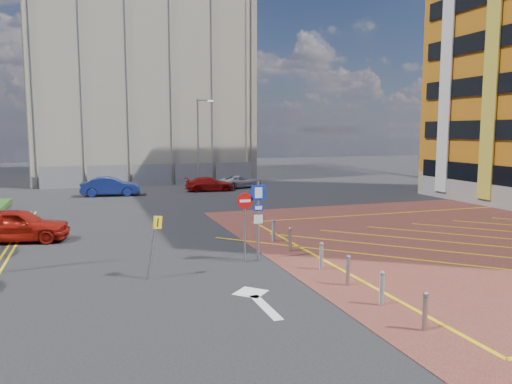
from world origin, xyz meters
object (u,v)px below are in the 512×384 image
sign_cluster (253,213)px  car_blue_back (111,186)px  car_silver_back (241,181)px  car_red_left (17,225)px  car_red_back (209,184)px  warning_sign (154,239)px  lamp_back (199,139)px

sign_cluster → car_blue_back: size_ratio=0.71×
sign_cluster → car_silver_back: sign_cluster is taller
car_red_left → car_red_back: size_ratio=1.13×
car_red_left → car_red_back: (13.07, 16.13, -0.19)m
car_blue_back → car_silver_back: size_ratio=1.12×
car_red_left → car_red_back: car_red_left is taller
warning_sign → car_blue_back: size_ratio=0.50×
warning_sign → lamp_back: bearing=74.5°
lamp_back → car_silver_back: lamp_back is taller
sign_cluster → car_blue_back: sign_cluster is taller
lamp_back → car_red_back: lamp_back is taller
lamp_back → car_silver_back: 5.58m
car_blue_back → warning_sign: bearing=-172.5°
car_silver_back → warning_sign: bearing=140.7°
warning_sign → car_red_left: (-5.29, 7.95, -0.64)m
car_red_left → car_red_back: bearing=-28.2°
sign_cluster → warning_sign: bearing=-165.4°
car_red_left → car_blue_back: car_red_left is taller
sign_cluster → warning_sign: (-4.00, -1.05, -0.52)m
warning_sign → car_blue_back: bearing=90.9°
car_red_left → car_silver_back: (16.36, 17.67, -0.23)m
sign_cluster → car_red_back: size_ratio=0.78×
car_red_back → car_silver_back: bearing=-60.1°
sign_cluster → warning_sign: size_ratio=1.42×
lamp_back → car_red_left: 24.25m
sign_cluster → lamp_back: bearing=82.0°
car_silver_back → car_blue_back: bearing=84.2°
car_red_left → car_silver_back: size_ratio=1.15×
car_red_back → sign_cluster: bearing=175.5°
car_red_left → warning_sign: bearing=-135.6°
sign_cluster → car_red_left: sign_cluster is taller
lamp_back → sign_cluster: bearing=-98.0°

